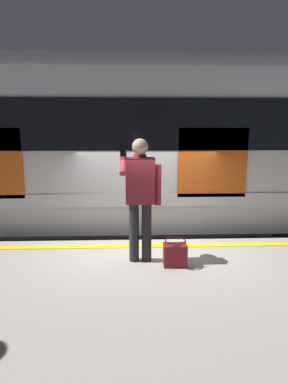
# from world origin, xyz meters

# --- Properties ---
(ground_plane) EXTENTS (23.46, 23.46, 0.00)m
(ground_plane) POSITION_xyz_m (0.00, 0.00, 0.00)
(ground_plane) COLOR #4C4742
(platform) EXTENTS (13.04, 4.68, 1.02)m
(platform) POSITION_xyz_m (0.00, 2.34, 0.51)
(platform) COLOR #9E998E
(platform) RESTS_ON ground
(safety_line) EXTENTS (12.77, 0.16, 0.01)m
(safety_line) POSITION_xyz_m (0.00, 0.30, 1.03)
(safety_line) COLOR yellow
(safety_line) RESTS_ON platform
(track_rail_near) EXTENTS (16.95, 0.08, 0.16)m
(track_rail_near) POSITION_xyz_m (0.00, -1.10, 0.08)
(track_rail_near) COLOR slate
(track_rail_near) RESTS_ON ground
(track_rail_far) EXTENTS (16.95, 0.08, 0.16)m
(track_rail_far) POSITION_xyz_m (0.00, -2.54, 0.08)
(track_rail_far) COLOR slate
(track_rail_far) RESTS_ON ground
(train_carriage) EXTENTS (11.38, 2.79, 4.03)m
(train_carriage) POSITION_xyz_m (0.81, -1.81, 2.55)
(train_carriage) COLOR silver
(train_carriage) RESTS_ON ground
(passenger) EXTENTS (0.57, 0.55, 1.75)m
(passenger) POSITION_xyz_m (0.14, 0.86, 2.06)
(passenger) COLOR #262628
(passenger) RESTS_ON platform
(handbag) EXTENTS (0.32, 0.29, 0.38)m
(handbag) POSITION_xyz_m (-0.33, 1.06, 1.20)
(handbag) COLOR maroon
(handbag) RESTS_ON platform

